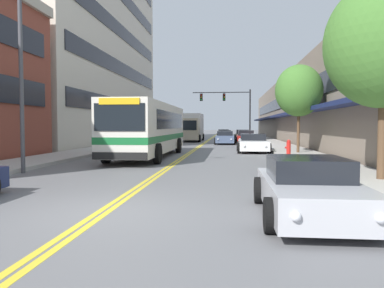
{
  "coord_description": "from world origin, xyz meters",
  "views": [
    {
      "loc": [
        2.67,
        -7.73,
        1.84
      ],
      "look_at": [
        -0.6,
        24.7,
        0.24
      ],
      "focal_mm": 35.0,
      "sensor_mm": 36.0,
      "label": 1
    }
  ],
  "objects_px": {
    "street_lamp_left_near": "(28,51)",
    "fire_hydrant": "(289,148)",
    "car_silver_parked_right_foreground": "(308,189)",
    "car_red_parked_right_far": "(246,137)",
    "car_black_moving_third": "(224,134)",
    "street_tree_right_near": "(384,44)",
    "car_dark_grey_moving_second": "(225,135)",
    "street_tree_right_mid": "(299,91)",
    "city_bus": "(150,127)",
    "car_champagne_parked_right_end": "(242,135)",
    "box_truck": "(191,127)",
    "car_beige_parked_left_mid": "(165,137)",
    "car_slate_blue_moving_lead": "(225,138)",
    "traffic_signal_mast": "(230,104)",
    "car_white_parked_right_mid": "(253,143)"
  },
  "relations": [
    {
      "from": "street_lamp_left_near",
      "to": "fire_hydrant",
      "type": "relative_size",
      "value": 8.73
    },
    {
      "from": "car_black_moving_third",
      "to": "box_truck",
      "type": "bearing_deg",
      "value": -106.39
    },
    {
      "from": "car_silver_parked_right_foreground",
      "to": "street_tree_right_near",
      "type": "bearing_deg",
      "value": 55.15
    },
    {
      "from": "car_beige_parked_left_mid",
      "to": "fire_hydrant",
      "type": "xyz_separation_m",
      "value": [
        10.24,
        -18.76,
        -0.0
      ]
    },
    {
      "from": "car_dark_grey_moving_second",
      "to": "street_tree_right_near",
      "type": "height_order",
      "value": "street_tree_right_near"
    },
    {
      "from": "box_truck",
      "to": "street_lamp_left_near",
      "type": "height_order",
      "value": "street_lamp_left_near"
    },
    {
      "from": "traffic_signal_mast",
      "to": "street_tree_right_near",
      "type": "bearing_deg",
      "value": -82.34
    },
    {
      "from": "car_silver_parked_right_foreground",
      "to": "car_dark_grey_moving_second",
      "type": "height_order",
      "value": "car_dark_grey_moving_second"
    },
    {
      "from": "traffic_signal_mast",
      "to": "fire_hydrant",
      "type": "distance_m",
      "value": 26.84
    },
    {
      "from": "street_lamp_left_near",
      "to": "car_beige_parked_left_mid",
      "type": "bearing_deg",
      "value": 88.5
    },
    {
      "from": "car_silver_parked_right_foreground",
      "to": "car_red_parked_right_far",
      "type": "relative_size",
      "value": 0.89
    },
    {
      "from": "city_bus",
      "to": "car_champagne_parked_right_end",
      "type": "relative_size",
      "value": 2.47
    },
    {
      "from": "car_red_parked_right_far",
      "to": "street_tree_right_near",
      "type": "distance_m",
      "value": 27.61
    },
    {
      "from": "car_champagne_parked_right_end",
      "to": "box_truck",
      "type": "distance_m",
      "value": 8.21
    },
    {
      "from": "street_lamp_left_near",
      "to": "fire_hydrant",
      "type": "xyz_separation_m",
      "value": [
        10.93,
        7.57,
        -4.08
      ]
    },
    {
      "from": "car_red_parked_right_far",
      "to": "traffic_signal_mast",
      "type": "bearing_deg",
      "value": 101.52
    },
    {
      "from": "car_beige_parked_left_mid",
      "to": "car_slate_blue_moving_lead",
      "type": "bearing_deg",
      "value": -19.85
    },
    {
      "from": "car_red_parked_right_far",
      "to": "car_slate_blue_moving_lead",
      "type": "relative_size",
      "value": 0.98
    },
    {
      "from": "car_beige_parked_left_mid",
      "to": "box_truck",
      "type": "relative_size",
      "value": 0.55
    },
    {
      "from": "traffic_signal_mast",
      "to": "street_tree_right_near",
      "type": "relative_size",
      "value": 1.18
    },
    {
      "from": "street_tree_right_mid",
      "to": "fire_hydrant",
      "type": "bearing_deg",
      "value": -110.17
    },
    {
      "from": "car_silver_parked_right_foreground",
      "to": "street_lamp_left_near",
      "type": "bearing_deg",
      "value": 146.96
    },
    {
      "from": "car_dark_grey_moving_second",
      "to": "car_champagne_parked_right_end",
      "type": "bearing_deg",
      "value": 41.8
    },
    {
      "from": "car_black_moving_third",
      "to": "box_truck",
      "type": "xyz_separation_m",
      "value": [
        -3.69,
        -12.53,
        1.06
      ]
    },
    {
      "from": "car_black_moving_third",
      "to": "car_beige_parked_left_mid",
      "type": "bearing_deg",
      "value": -109.61
    },
    {
      "from": "car_beige_parked_left_mid",
      "to": "street_lamp_left_near",
      "type": "xyz_separation_m",
      "value": [
        -0.69,
        -26.32,
        4.07
      ]
    },
    {
      "from": "car_beige_parked_left_mid",
      "to": "car_slate_blue_moving_lead",
      "type": "height_order",
      "value": "car_beige_parked_left_mid"
    },
    {
      "from": "car_slate_blue_moving_lead",
      "to": "car_black_moving_third",
      "type": "xyz_separation_m",
      "value": [
        -0.46,
        19.3,
        -0.01
      ]
    },
    {
      "from": "city_bus",
      "to": "street_tree_right_near",
      "type": "xyz_separation_m",
      "value": [
        9.47,
        -9.57,
        2.62
      ]
    },
    {
      "from": "fire_hydrant",
      "to": "car_black_moving_third",
      "type": "bearing_deg",
      "value": 96.71
    },
    {
      "from": "car_red_parked_right_far",
      "to": "car_champagne_parked_right_end",
      "type": "bearing_deg",
      "value": 90.03
    },
    {
      "from": "traffic_signal_mast",
      "to": "car_dark_grey_moving_second",
      "type": "bearing_deg",
      "value": 176.49
    },
    {
      "from": "car_white_parked_right_mid",
      "to": "car_silver_parked_right_foreground",
      "type": "bearing_deg",
      "value": -90.06
    },
    {
      "from": "car_beige_parked_left_mid",
      "to": "city_bus",
      "type": "bearing_deg",
      "value": -82.96
    },
    {
      "from": "car_black_moving_third",
      "to": "street_tree_right_near",
      "type": "xyz_separation_m",
      "value": [
        5.68,
        -44.75,
        3.76
      ]
    },
    {
      "from": "car_champagne_parked_right_end",
      "to": "traffic_signal_mast",
      "type": "xyz_separation_m",
      "value": [
        -1.66,
        -2.05,
        4.0
      ]
    },
    {
      "from": "car_dark_grey_moving_second",
      "to": "street_tree_right_mid",
      "type": "relative_size",
      "value": 0.81
    },
    {
      "from": "car_red_parked_right_far",
      "to": "car_black_moving_third",
      "type": "distance_m",
      "value": 17.76
    },
    {
      "from": "city_bus",
      "to": "fire_hydrant",
      "type": "distance_m",
      "value": 8.09
    },
    {
      "from": "car_champagne_parked_right_end",
      "to": "car_black_moving_third",
      "type": "bearing_deg",
      "value": 109.42
    },
    {
      "from": "car_black_moving_third",
      "to": "fire_hydrant",
      "type": "relative_size",
      "value": 5.23
    },
    {
      "from": "car_champagne_parked_right_end",
      "to": "street_tree_right_mid",
      "type": "distance_m",
      "value": 26.0
    },
    {
      "from": "street_tree_right_near",
      "to": "box_truck",
      "type": "bearing_deg",
      "value": 106.2
    },
    {
      "from": "car_champagne_parked_right_end",
      "to": "street_tree_right_near",
      "type": "bearing_deg",
      "value": -85.28
    },
    {
      "from": "car_silver_parked_right_foreground",
      "to": "car_beige_parked_left_mid",
      "type": "bearing_deg",
      "value": 104.82
    },
    {
      "from": "car_silver_parked_right_foreground",
      "to": "street_tree_right_near",
      "type": "height_order",
      "value": "street_tree_right_near"
    },
    {
      "from": "car_white_parked_right_mid",
      "to": "car_black_moving_third",
      "type": "distance_m",
      "value": 30.86
    },
    {
      "from": "car_red_parked_right_far",
      "to": "box_truck",
      "type": "bearing_deg",
      "value": 141.21
    },
    {
      "from": "city_bus",
      "to": "car_silver_parked_right_foreground",
      "type": "relative_size",
      "value": 2.89
    },
    {
      "from": "car_slate_blue_moving_lead",
      "to": "street_lamp_left_near",
      "type": "distance_m",
      "value": 25.36
    }
  ]
}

